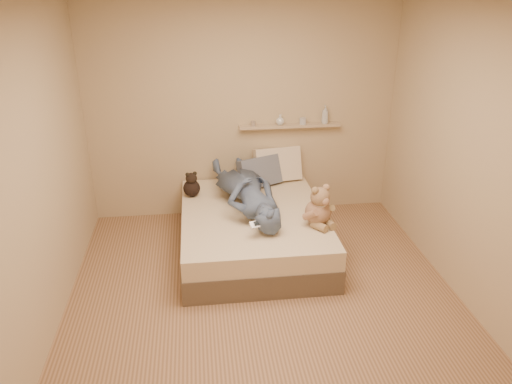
{
  "coord_description": "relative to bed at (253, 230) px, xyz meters",
  "views": [
    {
      "loc": [
        -0.55,
        -3.75,
        2.78
      ],
      "look_at": [
        0.0,
        0.65,
        0.8
      ],
      "focal_mm": 35.0,
      "sensor_mm": 36.0,
      "label": 1
    }
  ],
  "objects": [
    {
      "name": "pillow_grey",
      "position": [
        0.16,
        0.69,
        0.4
      ],
      "size": [
        0.56,
        0.43,
        0.37
      ],
      "primitive_type": "cube",
      "rotation": [
        -0.35,
        0.0,
        0.42
      ],
      "color": "slate",
      "rests_on": "bed"
    },
    {
      "name": "game_console",
      "position": [
        -0.01,
        -0.55,
        0.37
      ],
      "size": [
        0.18,
        0.12,
        0.06
      ],
      "color": "silver",
      "rests_on": "bed"
    },
    {
      "name": "pillow_cream",
      "position": [
        0.4,
        0.83,
        0.43
      ],
      "size": [
        0.59,
        0.35,
        0.43
      ],
      "primitive_type": "cube",
      "rotation": [
        -0.3,
        0.0,
        0.16
      ],
      "color": "beige",
      "rests_on": "bed"
    },
    {
      "name": "shelf_bottles",
      "position": [
        0.69,
        0.91,
        0.97
      ],
      "size": [
        0.93,
        0.11,
        0.22
      ],
      "color": "#A1948A",
      "rests_on": "wall_shelf"
    },
    {
      "name": "bed",
      "position": [
        0.0,
        0.0,
        0.0
      ],
      "size": [
        1.5,
        1.9,
        0.45
      ],
      "color": "brown",
      "rests_on": "floor"
    },
    {
      "name": "teddy_bear",
      "position": [
        0.62,
        -0.37,
        0.4
      ],
      "size": [
        0.34,
        0.35,
        0.43
      ],
      "color": "#AB795D",
      "rests_on": "bed"
    },
    {
      "name": "wall_shelf",
      "position": [
        0.55,
        0.91,
        0.88
      ],
      "size": [
        1.2,
        0.12,
        0.03
      ],
      "primitive_type": "cube",
      "color": "tan",
      "rests_on": "wall_back"
    },
    {
      "name": "dark_plush",
      "position": [
        -0.63,
        0.48,
        0.35
      ],
      "size": [
        0.19,
        0.19,
        0.29
      ],
      "color": "black",
      "rests_on": "bed"
    },
    {
      "name": "room",
      "position": [
        0.0,
        -0.93,
        1.08
      ],
      "size": [
        3.8,
        3.8,
        3.8
      ],
      "color": "#A07652",
      "rests_on": "ground"
    },
    {
      "name": "person",
      "position": [
        -0.05,
        0.14,
        0.41
      ],
      "size": [
        0.87,
        1.62,
        0.37
      ],
      "primitive_type": "imported",
      "rotation": [
        0.0,
        0.0,
        3.35
      ],
      "color": "#46566E",
      "rests_on": "bed"
    }
  ]
}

